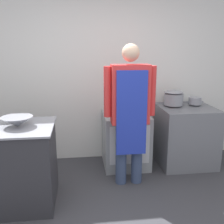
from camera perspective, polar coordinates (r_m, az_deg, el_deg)
wall_back at (r=3.99m, az=-2.54°, el=8.62°), size 8.00×0.05×2.70m
prep_counter at (r=3.15m, az=-21.54°, el=-10.89°), size 1.02×0.75×0.91m
stove at (r=4.06m, az=15.77°, el=-5.03°), size 0.79×0.71×0.89m
fridge_unit at (r=3.88m, az=3.01°, el=-6.10°), size 0.65×0.64×0.78m
person_cook at (r=3.20m, az=3.92°, el=0.97°), size 0.64×0.24×1.77m
mixing_bowl at (r=2.94m, az=-19.96°, el=-1.98°), size 0.34×0.34×0.11m
stock_pot at (r=3.97m, az=13.25°, el=3.05°), size 0.28×0.28×0.21m
sauce_pot at (r=4.11m, az=17.61°, el=2.36°), size 0.19×0.19×0.11m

